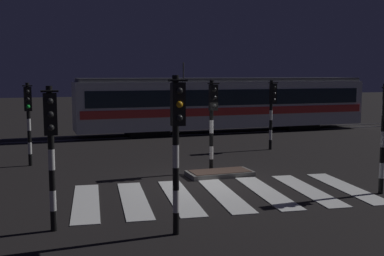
% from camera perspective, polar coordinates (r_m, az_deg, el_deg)
% --- Properties ---
extents(ground_plane, '(120.00, 120.00, 0.00)m').
position_cam_1_polar(ground_plane, '(15.10, 1.51, -6.69)').
color(ground_plane, black).
extents(rail_near, '(80.00, 0.12, 0.03)m').
position_cam_1_polar(rail_near, '(25.76, -7.29, -1.16)').
color(rail_near, '#59595E').
rests_on(rail_near, ground).
extents(rail_far, '(80.00, 0.12, 0.03)m').
position_cam_1_polar(rail_far, '(27.16, -7.91, -0.77)').
color(rail_far, '#59595E').
rests_on(rail_far, ground).
extents(crosswalk_zebra, '(8.90, 4.93, 0.02)m').
position_cam_1_polar(crosswalk_zebra, '(13.63, 3.93, -8.12)').
color(crosswalk_zebra, silver).
rests_on(crosswalk_zebra, ground).
extents(traffic_island, '(2.23, 1.02, 0.18)m').
position_cam_1_polar(traffic_island, '(16.06, 3.42, -5.56)').
color(traffic_island, slate).
rests_on(traffic_island, ground).
extents(traffic_light_median_centre, '(0.36, 0.42, 3.26)m').
position_cam_1_polar(traffic_light_median_centre, '(16.30, 2.52, 1.96)').
color(traffic_light_median_centre, black).
rests_on(traffic_light_median_centre, ground).
extents(traffic_light_kerb_mid_left, '(0.36, 0.42, 3.45)m').
position_cam_1_polar(traffic_light_kerb_mid_left, '(9.80, -1.86, -0.39)').
color(traffic_light_kerb_mid_left, black).
rests_on(traffic_light_kerb_mid_left, ground).
extents(traffic_light_corner_near_left, '(0.36, 0.42, 3.22)m').
position_cam_1_polar(traffic_light_corner_near_left, '(10.50, -16.90, -1.04)').
color(traffic_light_corner_near_left, black).
rests_on(traffic_light_corner_near_left, ground).
extents(traffic_light_corner_far_left, '(0.36, 0.42, 3.16)m').
position_cam_1_polar(traffic_light_corner_far_left, '(18.49, -19.40, 1.92)').
color(traffic_light_corner_far_left, black).
rests_on(traffic_light_corner_far_left, ground).
extents(traffic_light_corner_far_right, '(0.36, 0.42, 3.20)m').
position_cam_1_polar(traffic_light_corner_far_right, '(21.56, 9.78, 2.89)').
color(traffic_light_corner_far_right, black).
rests_on(traffic_light_corner_far_right, ground).
extents(tram, '(17.91, 2.58, 4.15)m').
position_cam_1_polar(tram, '(28.02, 4.14, 3.07)').
color(tram, silver).
rests_on(tram, ground).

